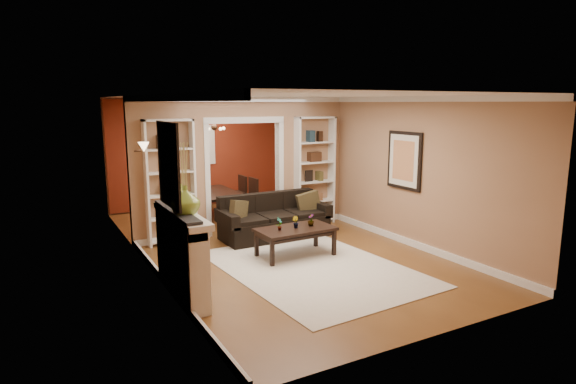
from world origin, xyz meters
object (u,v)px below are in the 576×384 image
fireplace (183,254)px  dining_table (216,204)px  sofa (275,217)px  bookshelf_left (170,182)px  bookshelf_right (314,171)px  coffee_table (295,242)px

fireplace → dining_table: 4.55m
sofa → dining_table: 2.18m
fireplace → dining_table: size_ratio=0.99×
bookshelf_left → bookshelf_right: same height
coffee_table → bookshelf_right: bookshelf_right is taller
bookshelf_left → fireplace: size_ratio=1.35×
sofa → fireplace: size_ratio=1.26×
coffee_table → bookshelf_left: 2.58m
dining_table → bookshelf_left: bearing=137.1°
bookshelf_left → dining_table: bearing=47.1°
fireplace → bookshelf_right: bearing=34.8°
sofa → bookshelf_right: size_ratio=0.93×
dining_table → coffee_table: bearing=-176.9°
sofa → bookshelf_left: (-1.85, 0.58, 0.73)m
bookshelf_left → dining_table: bookshelf_left is taller
bookshelf_left → fireplace: bookshelf_left is taller
bookshelf_right → dining_table: (-1.65, 1.56, -0.85)m
dining_table → fireplace: bearing=154.1°
bookshelf_left → fireplace: bearing=-102.0°
coffee_table → bookshelf_right: bearing=48.6°
bookshelf_right → dining_table: bookshelf_right is taller
fireplace → coffee_table: bearing=19.0°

